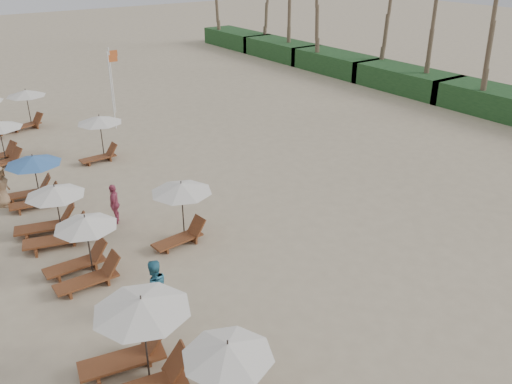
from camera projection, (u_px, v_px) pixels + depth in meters
ground at (305, 280)px, 17.42m from camera, size 160.00×160.00×0.00m
shrub_hedge at (406, 80)px, 39.33m from camera, size 3.20×53.00×1.60m
lounger_station_1 at (135, 346)px, 12.93m from camera, size 2.88×2.44×2.40m
lounger_station_2 at (81, 252)px, 17.08m from camera, size 2.49×2.03×2.19m
lounger_station_3 at (51, 217)px, 19.40m from camera, size 2.74×2.57×2.07m
lounger_station_4 at (31, 180)px, 22.10m from camera, size 2.61×2.29×2.07m
inland_station_0 at (180, 207)px, 19.09m from camera, size 2.64×2.24×2.22m
inland_station_1 at (99, 132)px, 26.41m from camera, size 2.54×2.24×2.22m
inland_station_2 at (25, 105)px, 31.04m from camera, size 2.67×2.24×2.22m
beachgoer_mid_a at (154, 289)px, 15.37m from camera, size 0.92×0.72×1.86m
beachgoer_far_a at (114, 204)px, 20.65m from camera, size 0.83×1.02×1.63m
beachgoer_far_b at (1, 187)px, 21.96m from camera, size 0.95×1.01×1.74m
flag_pole_near at (112, 87)px, 30.52m from camera, size 0.60×0.08×4.47m
flag_pole_far at (112, 77)px, 33.58m from camera, size 0.59×0.08×4.12m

